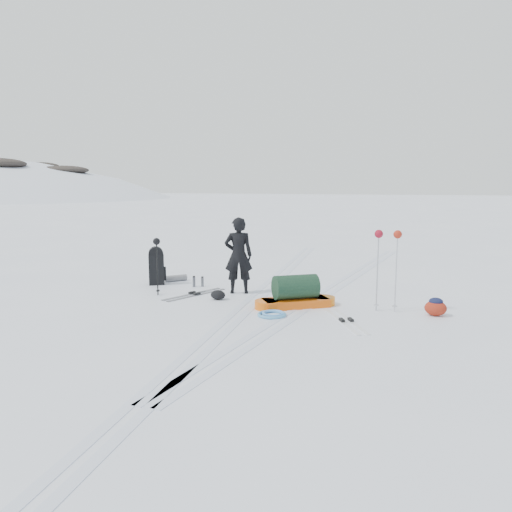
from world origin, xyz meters
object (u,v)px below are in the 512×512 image
(skier, at_px, (238,255))
(ski_poles_black, at_px, (157,248))
(pulk_sled, at_px, (296,295))
(expedition_rucksack, at_px, (159,267))

(skier, xyz_separation_m, ski_poles_black, (-1.63, -0.71, 0.18))
(pulk_sled, xyz_separation_m, expedition_rucksack, (-3.68, 1.17, 0.18))
(skier, bearing_deg, expedition_rucksack, -29.72)
(ski_poles_black, bearing_deg, pulk_sled, 9.72)
(pulk_sled, distance_m, ski_poles_black, 3.23)
(skier, distance_m, expedition_rucksack, 2.25)
(expedition_rucksack, bearing_deg, skier, -39.24)
(skier, distance_m, pulk_sled, 1.81)
(ski_poles_black, bearing_deg, expedition_rucksack, 129.03)
(expedition_rucksack, bearing_deg, ski_poles_black, -92.81)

